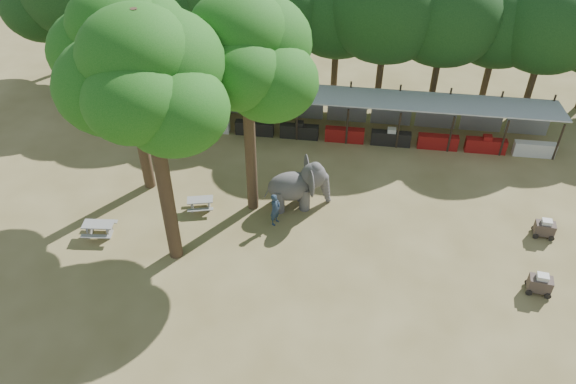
# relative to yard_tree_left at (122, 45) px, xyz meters

# --- Properties ---
(ground) EXTENTS (100.00, 100.00, 0.00)m
(ground) POSITION_rel_yard_tree_left_xyz_m (9.13, -7.19, -8.20)
(ground) COLOR brown
(ground) RESTS_ON ground
(vendor_stalls) EXTENTS (28.00, 2.99, 2.80)m
(vendor_stalls) POSITION_rel_yard_tree_left_xyz_m (9.13, 6.65, -7.02)
(vendor_stalls) COLOR #A7A9AF
(vendor_stalls) RESTS_ON ground
(yard_tree_left) EXTENTS (7.10, 6.90, 11.02)m
(yard_tree_left) POSITION_rel_yard_tree_left_xyz_m (0.00, 0.00, 0.00)
(yard_tree_left) COLOR #332316
(yard_tree_left) RESTS_ON ground
(yard_tree_center) EXTENTS (7.10, 6.90, 12.04)m
(yard_tree_center) POSITION_rel_yard_tree_left_xyz_m (3.00, -5.00, 1.01)
(yard_tree_center) COLOR #332316
(yard_tree_center) RESTS_ON ground
(yard_tree_back) EXTENTS (7.10, 6.90, 11.36)m
(yard_tree_back) POSITION_rel_yard_tree_left_xyz_m (6.00, -1.00, 0.34)
(yard_tree_back) COLOR #332316
(yard_tree_back) RESTS_ON ground
(backdrop_trees) EXTENTS (46.46, 5.95, 8.33)m
(backdrop_trees) POSITION_rel_yard_tree_left_xyz_m (9.13, 11.81, -2.69)
(backdrop_trees) COLOR #332316
(backdrop_trees) RESTS_ON ground
(elephant) EXTENTS (3.53, 2.58, 2.62)m
(elephant) POSITION_rel_yard_tree_left_xyz_m (8.49, -0.69, -6.89)
(elephant) COLOR #464344
(elephant) RESTS_ON ground
(handler) EXTENTS (0.66, 0.77, 1.81)m
(handler) POSITION_rel_yard_tree_left_xyz_m (7.50, -2.32, -7.30)
(handler) COLOR #26384C
(handler) RESTS_ON ground
(picnic_table_near) EXTENTS (1.63, 1.49, 0.75)m
(picnic_table_near) POSITION_rel_yard_tree_left_xyz_m (-1.00, -4.41, -7.71)
(picnic_table_near) COLOR gray
(picnic_table_near) RESTS_ON ground
(picnic_table_far) EXTENTS (1.58, 1.48, 0.66)m
(picnic_table_far) POSITION_rel_yard_tree_left_xyz_m (3.44, -1.78, -7.77)
(picnic_table_far) COLOR gray
(picnic_table_far) RESTS_ON ground
(cart_front) EXTENTS (1.17, 0.84, 1.06)m
(cart_front) POSITION_rel_yard_tree_left_xyz_m (19.84, -5.23, -7.68)
(cart_front) COLOR #3B2E28
(cart_front) RESTS_ON ground
(cart_back) EXTENTS (1.08, 0.76, 1.01)m
(cart_back) POSITION_rel_yard_tree_left_xyz_m (20.84, -1.41, -7.70)
(cart_back) COLOR #3B2E28
(cart_back) RESTS_ON ground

